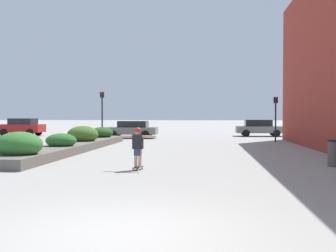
% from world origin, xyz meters
% --- Properties ---
extents(ground_plane, '(300.00, 300.00, 0.00)m').
position_xyz_m(ground_plane, '(0.00, 0.00, 0.00)').
color(ground_plane, gray).
extents(planter_box, '(1.98, 15.11, 1.29)m').
position_xyz_m(planter_box, '(-5.82, 13.54, 0.44)').
color(planter_box, '#605B54').
rests_on(planter_box, ground_plane).
extents(skateboard, '(0.32, 0.64, 0.10)m').
position_xyz_m(skateboard, '(-1.01, 6.89, 0.07)').
color(skateboard, black).
rests_on(skateboard, ground_plane).
extents(skateboarder, '(1.28, 0.31, 1.38)m').
position_xyz_m(skateboarder, '(-1.01, 6.89, 0.93)').
color(skateboarder, tan).
rests_on(skateboarder, skateboard).
extents(trash_bin, '(0.48, 0.48, 0.98)m').
position_xyz_m(trash_bin, '(6.04, 8.49, 0.49)').
color(trash_bin, '#514C47').
rests_on(trash_bin, ground_plane).
extents(car_leftmost, '(4.33, 1.93, 1.43)m').
position_xyz_m(car_leftmost, '(-4.96, 25.00, 0.76)').
color(car_leftmost, slate).
rests_on(car_leftmost, ground_plane).
extents(car_center_left, '(4.00, 1.92, 1.63)m').
position_xyz_m(car_center_left, '(-15.79, 27.22, 0.86)').
color(car_center_left, maroon).
rests_on(car_center_left, ground_plane).
extents(car_rightmost, '(4.29, 2.03, 1.51)m').
position_xyz_m(car_rightmost, '(6.08, 29.01, 0.79)').
color(car_rightmost, slate).
rests_on(car_rightmost, ground_plane).
extents(traffic_light_left, '(0.28, 0.30, 3.73)m').
position_xyz_m(traffic_light_left, '(-6.76, 22.41, 2.52)').
color(traffic_light_left, black).
rests_on(traffic_light_left, ground_plane).
extents(traffic_light_right, '(0.28, 0.30, 3.23)m').
position_xyz_m(traffic_light_right, '(6.23, 21.67, 2.22)').
color(traffic_light_right, black).
rests_on(traffic_light_right, ground_plane).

